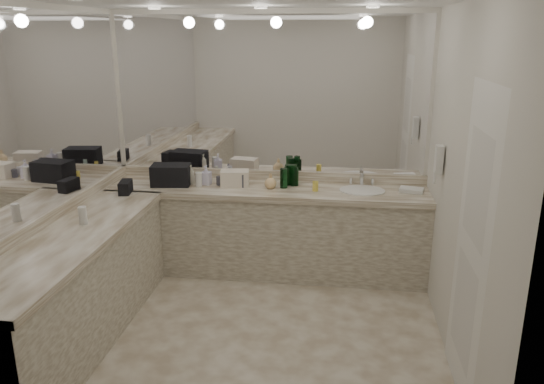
# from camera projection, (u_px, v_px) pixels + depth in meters

# --- Properties ---
(floor) EXTENTS (3.20, 3.20, 0.00)m
(floor) POSITION_uv_depth(u_px,v_px,m) (245.00, 331.00, 4.39)
(floor) COLOR beige
(floor) RESTS_ON ground
(wall_back) EXTENTS (3.20, 0.02, 2.60)m
(wall_back) POSITION_uv_depth(u_px,v_px,m) (270.00, 142.00, 5.44)
(wall_back) COLOR silver
(wall_back) RESTS_ON floor
(wall_left) EXTENTS (0.02, 3.00, 2.60)m
(wall_left) POSITION_uv_depth(u_px,v_px,m) (45.00, 174.00, 4.22)
(wall_left) COLOR silver
(wall_left) RESTS_ON floor
(wall_right) EXTENTS (0.02, 3.00, 2.60)m
(wall_right) POSITION_uv_depth(u_px,v_px,m) (461.00, 188.00, 3.82)
(wall_right) COLOR silver
(wall_right) RESTS_ON floor
(vanity_back_base) EXTENTS (3.20, 0.60, 0.84)m
(vanity_back_base) POSITION_uv_depth(u_px,v_px,m) (266.00, 232.00, 5.41)
(vanity_back_base) COLOR beige
(vanity_back_base) RESTS_ON floor
(vanity_back_top) EXTENTS (3.20, 0.64, 0.06)m
(vanity_back_top) POSITION_uv_depth(u_px,v_px,m) (265.00, 190.00, 5.27)
(vanity_back_top) COLOR silver
(vanity_back_top) RESTS_ON vanity_back_base
(vanity_left_base) EXTENTS (0.60, 2.40, 0.84)m
(vanity_left_base) POSITION_uv_depth(u_px,v_px,m) (75.00, 293.00, 4.15)
(vanity_left_base) COLOR beige
(vanity_left_base) RESTS_ON floor
(vanity_left_top) EXTENTS (0.64, 2.42, 0.06)m
(vanity_left_top) POSITION_uv_depth(u_px,v_px,m) (69.00, 240.00, 4.02)
(vanity_left_top) COLOR silver
(vanity_left_top) RESTS_ON vanity_left_base
(backsplash_back) EXTENTS (3.20, 0.04, 0.10)m
(backsplash_back) POSITION_uv_depth(u_px,v_px,m) (269.00, 175.00, 5.52)
(backsplash_back) COLOR silver
(backsplash_back) RESTS_ON vanity_back_top
(backsplash_left) EXTENTS (0.04, 3.00, 0.10)m
(backsplash_left) POSITION_uv_depth(u_px,v_px,m) (53.00, 215.00, 4.32)
(backsplash_left) COLOR silver
(backsplash_left) RESTS_ON vanity_left_top
(mirror_back) EXTENTS (3.12, 0.01, 1.55)m
(mirror_back) POSITION_uv_depth(u_px,v_px,m) (269.00, 95.00, 5.29)
(mirror_back) COLOR white
(mirror_back) RESTS_ON wall_back
(mirror_left) EXTENTS (0.01, 2.92, 1.55)m
(mirror_left) POSITION_uv_depth(u_px,v_px,m) (39.00, 114.00, 4.08)
(mirror_left) COLOR white
(mirror_left) RESTS_ON wall_left
(sink) EXTENTS (0.44, 0.44, 0.03)m
(sink) POSITION_uv_depth(u_px,v_px,m) (362.00, 191.00, 5.15)
(sink) COLOR white
(sink) RESTS_ON vanity_back_top
(faucet) EXTENTS (0.24, 0.16, 0.14)m
(faucet) POSITION_uv_depth(u_px,v_px,m) (362.00, 178.00, 5.33)
(faucet) COLOR silver
(faucet) RESTS_ON vanity_back_top
(wall_phone) EXTENTS (0.06, 0.10, 0.24)m
(wall_phone) POSITION_uv_depth(u_px,v_px,m) (439.00, 159.00, 4.47)
(wall_phone) COLOR white
(wall_phone) RESTS_ON wall_right
(door) EXTENTS (0.02, 0.82, 2.10)m
(door) POSITION_uv_depth(u_px,v_px,m) (471.00, 247.00, 3.42)
(door) COLOR white
(door) RESTS_ON wall_right
(black_toiletry_bag) EXTENTS (0.41, 0.29, 0.22)m
(black_toiletry_bag) POSITION_uv_depth(u_px,v_px,m) (171.00, 175.00, 5.32)
(black_toiletry_bag) COLOR black
(black_toiletry_bag) RESTS_ON vanity_back_top
(black_bag_spill) EXTENTS (0.14, 0.23, 0.12)m
(black_bag_spill) POSITION_uv_depth(u_px,v_px,m) (126.00, 187.00, 5.06)
(black_bag_spill) COLOR black
(black_bag_spill) RESTS_ON vanity_left_top
(cream_cosmetic_case) EXTENTS (0.30, 0.21, 0.16)m
(cream_cosmetic_case) POSITION_uv_depth(u_px,v_px,m) (235.00, 178.00, 5.31)
(cream_cosmetic_case) COLOR beige
(cream_cosmetic_case) RESTS_ON vanity_back_top
(hand_towel) EXTENTS (0.25, 0.20, 0.04)m
(hand_towel) POSITION_uv_depth(u_px,v_px,m) (411.00, 190.00, 5.11)
(hand_towel) COLOR white
(hand_towel) RESTS_ON vanity_back_top
(lotion_left) EXTENTS (0.07, 0.07, 0.15)m
(lotion_left) POSITION_uv_depth(u_px,v_px,m) (83.00, 215.00, 4.24)
(lotion_left) COLOR white
(lotion_left) RESTS_ON vanity_left_top
(soap_bottle_a) EXTENTS (0.08, 0.08, 0.19)m
(soap_bottle_a) POSITION_uv_depth(u_px,v_px,m) (191.00, 174.00, 5.38)
(soap_bottle_a) COLOR beige
(soap_bottle_a) RESTS_ON vanity_back_top
(soap_bottle_b) EXTENTS (0.10, 0.11, 0.20)m
(soap_bottle_b) POSITION_uv_depth(u_px,v_px,m) (206.00, 175.00, 5.34)
(soap_bottle_b) COLOR silver
(soap_bottle_b) RESTS_ON vanity_back_top
(soap_bottle_c) EXTENTS (0.14, 0.14, 0.15)m
(soap_bottle_c) POSITION_uv_depth(u_px,v_px,m) (271.00, 181.00, 5.21)
(soap_bottle_c) COLOR #EDC588
(soap_bottle_c) RESTS_ON vanity_back_top
(green_bottle_0) EXTENTS (0.07, 0.07, 0.20)m
(green_bottle_0) POSITION_uv_depth(u_px,v_px,m) (288.00, 175.00, 5.35)
(green_bottle_0) COLOR #135221
(green_bottle_0) RESTS_ON vanity_back_top
(green_bottle_1) EXTENTS (0.06, 0.06, 0.22)m
(green_bottle_1) POSITION_uv_depth(u_px,v_px,m) (294.00, 175.00, 5.30)
(green_bottle_1) COLOR #135221
(green_bottle_1) RESTS_ON vanity_back_top
(green_bottle_2) EXTENTS (0.07, 0.07, 0.18)m
(green_bottle_2) POSITION_uv_depth(u_px,v_px,m) (295.00, 177.00, 5.31)
(green_bottle_2) COLOR #135221
(green_bottle_2) RESTS_ON vanity_back_top
(green_bottle_3) EXTENTS (0.07, 0.07, 0.20)m
(green_bottle_3) POSITION_uv_depth(u_px,v_px,m) (284.00, 178.00, 5.23)
(green_bottle_3) COLOR #135221
(green_bottle_3) RESTS_ON vanity_back_top
(green_bottle_4) EXTENTS (0.07, 0.07, 0.18)m
(green_bottle_4) POSITION_uv_depth(u_px,v_px,m) (288.00, 176.00, 5.33)
(green_bottle_4) COLOR #135221
(green_bottle_4) RESTS_ON vanity_back_top
(amenity_bottle_0) EXTENTS (0.06, 0.06, 0.10)m
(amenity_bottle_0) POSITION_uv_depth(u_px,v_px,m) (315.00, 186.00, 5.14)
(amenity_bottle_0) COLOR #F2D84C
(amenity_bottle_0) RESTS_ON vanity_back_top
(amenity_bottle_1) EXTENTS (0.06, 0.06, 0.09)m
(amenity_bottle_1) POSITION_uv_depth(u_px,v_px,m) (219.00, 181.00, 5.34)
(amenity_bottle_1) COLOR #3F3F4C
(amenity_bottle_1) RESTS_ON vanity_back_top
(amenity_bottle_2) EXTENTS (0.04, 0.04, 0.09)m
(amenity_bottle_2) POSITION_uv_depth(u_px,v_px,m) (242.00, 181.00, 5.33)
(amenity_bottle_2) COLOR white
(amenity_bottle_2) RESTS_ON vanity_back_top
(amenity_bottle_3) EXTENTS (0.04, 0.04, 0.08)m
(amenity_bottle_3) POSITION_uv_depth(u_px,v_px,m) (155.00, 177.00, 5.47)
(amenity_bottle_3) COLOR #F2D84C
(amenity_bottle_3) RESTS_ON vanity_back_top
(amenity_bottle_4) EXTENTS (0.04, 0.04, 0.09)m
(amenity_bottle_4) POSITION_uv_depth(u_px,v_px,m) (210.00, 177.00, 5.47)
(amenity_bottle_4) COLOR white
(amenity_bottle_4) RESTS_ON vanity_back_top
(amenity_bottle_5) EXTENTS (0.05, 0.05, 0.09)m
(amenity_bottle_5) POSITION_uv_depth(u_px,v_px,m) (223.00, 178.00, 5.44)
(amenity_bottle_5) COLOR silver
(amenity_bottle_5) RESTS_ON vanity_back_top
(amenity_bottle_6) EXTENTS (0.07, 0.07, 0.14)m
(amenity_bottle_6) POSITION_uv_depth(u_px,v_px,m) (199.00, 180.00, 5.28)
(amenity_bottle_6) COLOR white
(amenity_bottle_6) RESTS_ON vanity_back_top
(amenity_bottle_7) EXTENTS (0.06, 0.06, 0.10)m
(amenity_bottle_7) POSITION_uv_depth(u_px,v_px,m) (167.00, 177.00, 5.44)
(amenity_bottle_7) COLOR silver
(amenity_bottle_7) RESTS_ON vanity_back_top
(amenity_bottle_8) EXTENTS (0.04, 0.04, 0.13)m
(amenity_bottle_8) POSITION_uv_depth(u_px,v_px,m) (243.00, 181.00, 5.25)
(amenity_bottle_8) COLOR #3F3F4C
(amenity_bottle_8) RESTS_ON vanity_back_top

